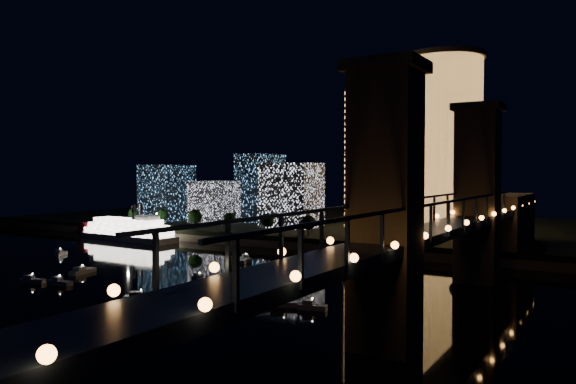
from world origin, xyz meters
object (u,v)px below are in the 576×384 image
object	(u,v)px
tower_rectangular	(373,158)
riverboat	(124,230)
truss_bridge	(427,242)
tower_cylindrical	(443,144)

from	to	relation	value
tower_rectangular	riverboat	distance (m)	120.97
tower_rectangular	truss_bridge	world-z (taller)	tower_rectangular
tower_cylindrical	tower_rectangular	world-z (taller)	tower_cylindrical
truss_bridge	tower_rectangular	bearing A→B (deg)	116.69
truss_bridge	riverboat	distance (m)	174.05
tower_rectangular	truss_bridge	bearing A→B (deg)	-63.31
tower_cylindrical	riverboat	world-z (taller)	tower_cylindrical
tower_rectangular	tower_cylindrical	bearing A→B (deg)	-18.91
truss_bridge	riverboat	size ratio (longest dim) A/B	4.65
tower_rectangular	truss_bridge	size ratio (longest dim) A/B	0.24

